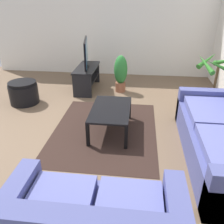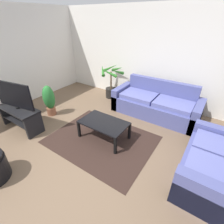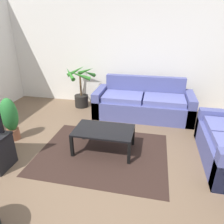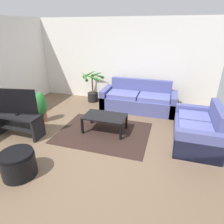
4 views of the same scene
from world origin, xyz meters
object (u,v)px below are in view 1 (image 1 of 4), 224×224
object	(u,v)px
coffee_table	(111,111)
potted_plant_small	(121,73)
tv	(86,53)
ottoman	(24,93)
tv_stand	(87,75)
couch_main	(224,140)
potted_palm	(214,87)

from	to	relation	value
coffee_table	potted_plant_small	size ratio (longest dim) A/B	1.20
tv	ottoman	bearing A→B (deg)	-50.23
potted_plant_small	tv_stand	bearing A→B (deg)	-93.69
tv_stand	coffee_table	world-z (taller)	tv_stand
couch_main	potted_palm	bearing A→B (deg)	171.00
tv_stand	coffee_table	bearing A→B (deg)	23.10
potted_palm	potted_plant_small	world-z (taller)	potted_palm
potted_palm	potted_plant_small	distance (m)	2.00
tv_stand	coffee_table	xyz separation A→B (m)	(1.87, 0.80, 0.01)
tv_stand	potted_plant_small	size ratio (longest dim) A/B	1.30
couch_main	tv	xyz separation A→B (m)	(-2.42, -2.40, 0.56)
coffee_table	potted_plant_small	world-z (taller)	potted_plant_small
couch_main	tv	bearing A→B (deg)	-135.20
couch_main	potted_palm	size ratio (longest dim) A/B	2.13
potted_palm	ottoman	distance (m)	3.81
coffee_table	potted_palm	bearing A→B (deg)	120.13
tv	ottoman	xyz separation A→B (m)	(0.95, -1.14, -0.64)
potted_palm	couch_main	bearing A→B (deg)	-9.00
tv_stand	potted_plant_small	bearing A→B (deg)	86.31
coffee_table	ottoman	xyz separation A→B (m)	(-0.92, -1.93, -0.14)
tv	potted_plant_small	size ratio (longest dim) A/B	1.21
tv_stand	ottoman	bearing A→B (deg)	-50.17
couch_main	potted_palm	distance (m)	1.67
coffee_table	potted_palm	world-z (taller)	potted_palm
ottoman	tv_stand	bearing A→B (deg)	129.83
couch_main	tv_stand	distance (m)	3.41
couch_main	ottoman	world-z (taller)	couch_main
couch_main	coffee_table	bearing A→B (deg)	-108.97
tv_stand	coffee_table	size ratio (longest dim) A/B	1.08
tv	coffee_table	bearing A→B (deg)	23.01
couch_main	potted_plant_small	bearing A→B (deg)	-145.84
potted_plant_small	ottoman	xyz separation A→B (m)	(0.90, -1.94, -0.22)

